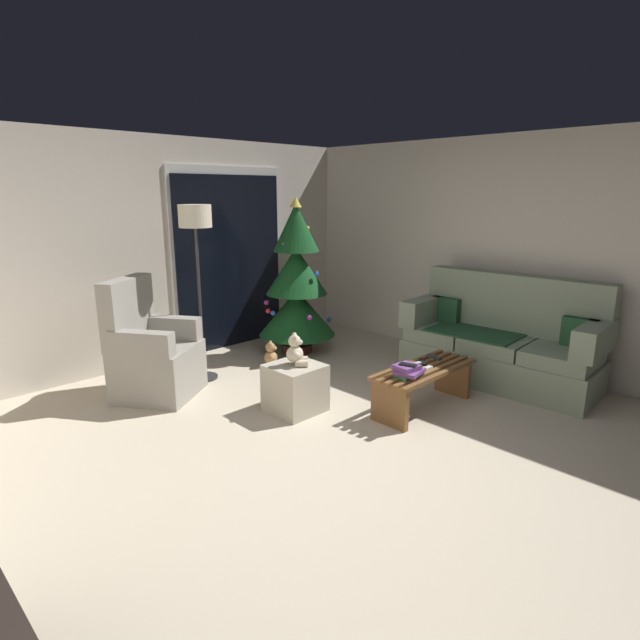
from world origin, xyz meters
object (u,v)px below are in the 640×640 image
at_px(armchair, 152,355).
at_px(cell_phone, 408,365).
at_px(remote_black, 423,362).
at_px(book_stack, 408,371).
at_px(remote_white, 426,369).
at_px(teddy_bear_honey_by_tree, 272,356).
at_px(christmas_tree, 297,285).
at_px(coffee_table, 424,381).
at_px(remote_graphite, 434,357).
at_px(remote_silver, 414,364).
at_px(ottoman, 295,388).
at_px(floor_lamp, 196,234).
at_px(couch, 501,343).
at_px(teddy_bear_cream, 296,352).

bearing_deg(armchair, cell_phone, -58.19).
height_order(remote_black, book_stack, book_stack).
height_order(remote_white, teddy_bear_honey_by_tree, remote_white).
xyz_separation_m(book_stack, christmas_tree, (0.62, 2.09, 0.38)).
relative_size(coffee_table, christmas_tree, 0.59).
xyz_separation_m(remote_black, book_stack, (-0.38, -0.10, 0.04)).
height_order(remote_graphite, christmas_tree, christmas_tree).
distance_m(remote_black, book_stack, 0.39).
distance_m(remote_black, remote_graphite, 0.19).
relative_size(remote_silver, teddy_bear_honey_by_tree, 0.55).
relative_size(coffee_table, remote_silver, 7.05).
height_order(remote_graphite, ottoman, ottoman).
height_order(remote_white, floor_lamp, floor_lamp).
height_order(cell_phone, christmas_tree, christmas_tree).
bearing_deg(book_stack, remote_silver, 25.45).
distance_m(remote_silver, remote_graphite, 0.31).
bearing_deg(couch, floor_lamp, 134.86).
distance_m(remote_black, floor_lamp, 2.51).
distance_m(remote_graphite, floor_lamp, 2.59).
bearing_deg(christmas_tree, floor_lamp, 179.99).
height_order(coffee_table, teddy_bear_cream, teddy_bear_cream).
height_order(cell_phone, teddy_bear_cream, teddy_bear_cream).
relative_size(christmas_tree, ottoman, 4.21).
xyz_separation_m(remote_white, teddy_bear_honey_by_tree, (-0.18, 1.91, -0.28)).
bearing_deg(remote_silver, armchair, 54.67).
height_order(floor_lamp, teddy_bear_cream, floor_lamp).
height_order(remote_graphite, teddy_bear_cream, teddy_bear_cream).
bearing_deg(cell_phone, remote_graphite, -5.15).
height_order(book_stack, floor_lamp, floor_lamp).
relative_size(remote_graphite, book_stack, 0.55).
bearing_deg(cell_phone, christmas_tree, 56.45).
xyz_separation_m(floor_lamp, teddy_bear_honey_by_tree, (0.75, -0.20, -1.38)).
bearing_deg(remote_silver, christmas_tree, 5.44).
distance_m(coffee_table, armchair, 2.55).
xyz_separation_m(couch, christmas_tree, (-0.86, 2.18, 0.42)).
bearing_deg(teddy_bear_cream, remote_silver, -40.04).
xyz_separation_m(remote_black, christmas_tree, (0.25, 1.98, 0.42)).
bearing_deg(remote_silver, cell_phone, 131.01).
bearing_deg(remote_graphite, couch, 175.08).
bearing_deg(teddy_bear_cream, coffee_table, -42.69).
bearing_deg(floor_lamp, teddy_bear_cream, -83.30).
bearing_deg(armchair, couch, -37.75).
relative_size(floor_lamp, ottoman, 4.05).
bearing_deg(christmas_tree, remote_silver, -100.36).
distance_m(christmas_tree, armchair, 1.95).
height_order(remote_white, ottoman, ottoman).
bearing_deg(christmas_tree, ottoman, -132.66).
bearing_deg(teddy_bear_cream, remote_graphite, -31.75).
height_order(book_stack, cell_phone, cell_phone).
bearing_deg(remote_graphite, armchair, -37.86).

